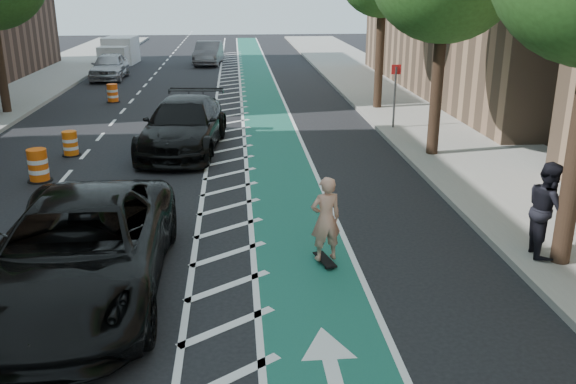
{
  "coord_description": "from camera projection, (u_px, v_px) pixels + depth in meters",
  "views": [
    {
      "loc": [
        1.73,
        -10.02,
        5.22
      ],
      "look_at": [
        2.77,
        2.02,
        1.1
      ],
      "focal_mm": 38.0,
      "sensor_mm": 36.0,
      "label": 1
    }
  ],
  "objects": [
    {
      "name": "ground",
      "position": [
        145.0,
        290.0,
        10.99
      ],
      "size": [
        120.0,
        120.0,
        0.0
      ],
      "primitive_type": "plane",
      "color": "black",
      "rests_on": "ground"
    },
    {
      "name": "car_grey",
      "position": [
        208.0,
        53.0,
        41.93
      ],
      "size": [
        2.02,
        4.81,
        1.55
      ],
      "primitive_type": "imported",
      "rotation": [
        0.0,
        0.0,
        -0.08
      ],
      "color": "#5D5C62",
      "rests_on": "ground"
    },
    {
      "name": "sidewalk_right",
      "position": [
        461.0,
        141.0,
        21.17
      ],
      "size": [
        5.0,
        90.0,
        0.15
      ],
      "primitive_type": "cube",
      "color": "gray",
      "rests_on": "ground"
    },
    {
      "name": "suv_near",
      "position": [
        80.0,
        250.0,
        10.55
      ],
      "size": [
        2.96,
        6.3,
        1.74
      ],
      "primitive_type": "imported",
      "rotation": [
        0.0,
        0.0,
        0.01
      ],
      "color": "black",
      "rests_on": "ground"
    },
    {
      "name": "suv_far",
      "position": [
        184.0,
        125.0,
        20.02
      ],
      "size": [
        2.97,
        6.03,
        1.69
      ],
      "primitive_type": "imported",
      "rotation": [
        0.0,
        0.0,
        -0.11
      ],
      "color": "black",
      "rests_on": "ground"
    },
    {
      "name": "skateboard",
      "position": [
        325.0,
        260.0,
        12.0
      ],
      "size": [
        0.39,
        0.79,
        0.1
      ],
      "rotation": [
        0.0,
        0.0,
        0.25
      ],
      "color": "black",
      "rests_on": "ground"
    },
    {
      "name": "pedestrian",
      "position": [
        547.0,
        209.0,
        11.81
      ],
      "size": [
        0.87,
        1.03,
        1.89
      ],
      "primitive_type": "imported",
      "rotation": [
        0.0,
        0.0,
        1.39
      ],
      "color": "black",
      "rests_on": "sidewalk_right"
    },
    {
      "name": "sign_post",
      "position": [
        395.0,
        95.0,
        22.5
      ],
      "size": [
        0.35,
        0.08,
        2.47
      ],
      "color": "#4C4C4C",
      "rests_on": "ground"
    },
    {
      "name": "skateboarder",
      "position": [
        326.0,
        219.0,
        11.72
      ],
      "size": [
        0.7,
        0.54,
        1.69
      ],
      "primitive_type": "imported",
      "rotation": [
        0.0,
        0.0,
        3.39
      ],
      "color": "tan",
      "rests_on": "skateboard"
    },
    {
      "name": "box_truck",
      "position": [
        119.0,
        52.0,
        41.94
      ],
      "size": [
        2.22,
        4.48,
        1.81
      ],
      "rotation": [
        0.0,
        0.0,
        -0.07
      ],
      "color": "silver",
      "rests_on": "ground"
    },
    {
      "name": "curb_right",
      "position": [
        392.0,
        142.0,
        20.97
      ],
      "size": [
        0.12,
        90.0,
        0.16
      ],
      "primitive_type": "cube",
      "color": "gray",
      "rests_on": "ground"
    },
    {
      "name": "buffer_strip",
      "position": [
        230.0,
        148.0,
        20.55
      ],
      "size": [
        1.4,
        90.0,
        0.01
      ],
      "primitive_type": "cube",
      "color": "silver",
      "rests_on": "ground"
    },
    {
      "name": "bike_lane",
      "position": [
        274.0,
        147.0,
        20.67
      ],
      "size": [
        2.0,
        90.0,
        0.01
      ],
      "primitive_type": "cube",
      "color": "#185449",
      "rests_on": "ground"
    },
    {
      "name": "barrel_a",
      "position": [
        38.0,
        166.0,
        16.94
      ],
      "size": [
        0.68,
        0.68,
        0.92
      ],
      "color": "#F05A0C",
      "rests_on": "ground"
    },
    {
      "name": "barrel_b",
      "position": [
        70.0,
        144.0,
        19.54
      ],
      "size": [
        0.58,
        0.58,
        0.79
      ],
      "color": "orange",
      "rests_on": "ground"
    },
    {
      "name": "car_silver",
      "position": [
        110.0,
        66.0,
        35.31
      ],
      "size": [
        1.8,
        4.42,
        1.5
      ],
      "primitive_type": "imported",
      "rotation": [
        0.0,
        0.0,
        -0.01
      ],
      "color": "#A8A8AD",
      "rests_on": "ground"
    },
    {
      "name": "barrel_c",
      "position": [
        113.0,
        94.0,
        28.46
      ],
      "size": [
        0.62,
        0.62,
        0.85
      ],
      "color": "#FB570D",
      "rests_on": "ground"
    }
  ]
}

